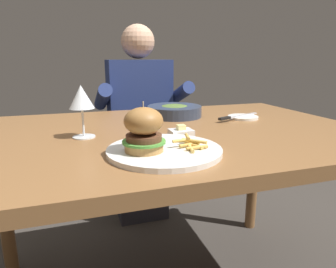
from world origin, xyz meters
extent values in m
cube|color=brown|center=(0.00, 0.00, 0.72)|extent=(1.42, 0.93, 0.04)
cylinder|color=brown|center=(-0.65, 0.41, 0.35)|extent=(0.06, 0.06, 0.70)
cylinder|color=brown|center=(0.65, 0.41, 0.35)|extent=(0.06, 0.06, 0.70)
cylinder|color=white|center=(-0.10, -0.25, 0.75)|extent=(0.31, 0.31, 0.01)
cylinder|color=#B78447|center=(-0.15, -0.26, 0.77)|extent=(0.10, 0.10, 0.02)
cylinder|color=#4C9338|center=(-0.15, -0.26, 0.78)|extent=(0.11, 0.11, 0.01)
cylinder|color=brown|center=(-0.15, -0.26, 0.79)|extent=(0.09, 0.09, 0.02)
ellipsoid|color=#9C6A35|center=(-0.15, -0.26, 0.83)|extent=(0.10, 0.10, 0.07)
cylinder|color=#CCB78C|center=(-0.15, -0.26, 0.86)|extent=(0.00, 0.00, 0.05)
cylinder|color=#EABC5B|center=(-0.03, -0.28, 0.76)|extent=(0.02, 0.07, 0.01)
cylinder|color=#E0B251|center=(-0.02, -0.27, 0.76)|extent=(0.03, 0.07, 0.01)
cylinder|color=gold|center=(-0.02, -0.29, 0.76)|extent=(0.06, 0.01, 0.01)
cylinder|color=#E0B251|center=(-0.02, -0.24, 0.76)|extent=(0.04, 0.05, 0.01)
cylinder|color=gold|center=(-0.03, -0.26, 0.76)|extent=(0.06, 0.02, 0.01)
cylinder|color=#EABC5B|center=(-0.01, -0.26, 0.77)|extent=(0.06, 0.06, 0.01)
cylinder|color=#E0B251|center=(-0.05, -0.26, 0.77)|extent=(0.05, 0.01, 0.01)
cylinder|color=gold|center=(-0.03, -0.24, 0.78)|extent=(0.02, 0.05, 0.01)
cylinder|color=silver|center=(-0.29, -0.01, 0.74)|extent=(0.07, 0.07, 0.00)
cylinder|color=silver|center=(-0.29, -0.01, 0.79)|extent=(0.01, 0.01, 0.09)
cone|color=silver|center=(-0.29, -0.01, 0.87)|extent=(0.08, 0.08, 0.07)
cylinder|color=white|center=(0.37, 0.10, 0.74)|extent=(0.13, 0.13, 0.01)
cube|color=silver|center=(0.37, 0.10, 0.75)|extent=(0.17, 0.08, 0.00)
cube|color=black|center=(0.25, 0.06, 0.76)|extent=(0.06, 0.04, 0.01)
cube|color=white|center=(0.01, -0.09, 0.75)|extent=(0.07, 0.06, 0.02)
cube|color=#F4E58C|center=(0.01, -0.09, 0.77)|extent=(0.03, 0.02, 0.02)
cylinder|color=#2D384C|center=(0.10, 0.23, 0.76)|extent=(0.24, 0.24, 0.05)
ellipsoid|color=#4C662D|center=(0.10, 0.23, 0.78)|extent=(0.13, 0.13, 0.02)
cube|color=#282833|center=(0.06, 0.75, 0.23)|extent=(0.30, 0.22, 0.46)
cube|color=navy|center=(0.06, 0.75, 0.72)|extent=(0.36, 0.20, 0.52)
sphere|color=tan|center=(0.06, 0.75, 1.08)|extent=(0.19, 0.19, 0.19)
cylinder|color=navy|center=(-0.16, 0.67, 0.78)|extent=(0.07, 0.34, 0.18)
cylinder|color=navy|center=(0.28, 0.67, 0.78)|extent=(0.07, 0.34, 0.18)
camera|label=1|loc=(-0.32, -0.99, 0.99)|focal=32.00mm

